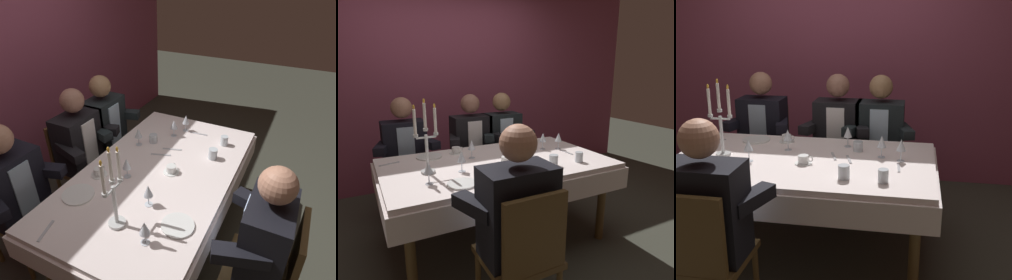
{
  "view_description": "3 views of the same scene",
  "coord_description": "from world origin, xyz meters",
  "views": [
    {
      "loc": [
        -1.65,
        -0.9,
        2.14
      ],
      "look_at": [
        0.15,
        -0.01,
        0.95
      ],
      "focal_mm": 31.75,
      "sensor_mm": 36.0,
      "label": 1
    },
    {
      "loc": [
        -1.07,
        -2.25,
        1.54
      ],
      "look_at": [
        0.13,
        0.08,
        0.89
      ],
      "focal_mm": 32.27,
      "sensor_mm": 36.0,
      "label": 2
    },
    {
      "loc": [
        0.79,
        -2.76,
        1.74
      ],
      "look_at": [
        0.3,
        0.03,
        0.89
      ],
      "focal_mm": 44.54,
      "sensor_mm": 36.0,
      "label": 3
    }
  ],
  "objects": [
    {
      "name": "dinner_plate_0",
      "position": [
        -0.44,
        -0.37,
        0.75
      ],
      "size": [
        0.21,
        0.21,
        0.01
      ],
      "primitive_type": "cylinder",
      "color": "white",
      "rests_on": "dining_table"
    },
    {
      "name": "coffee_cup_0",
      "position": [
        -0.24,
        0.39,
        0.77
      ],
      "size": [
        0.13,
        0.12,
        0.06
      ],
      "color": "white",
      "rests_on": "dining_table"
    },
    {
      "name": "spoon_0",
      "position": [
        -0.84,
        0.33,
        0.74
      ],
      "size": [
        0.17,
        0.06,
        0.01
      ],
      "primitive_type": "cube",
      "rotation": [
        0.0,
        0.0,
        0.25
      ],
      "color": "#B7B7BC",
      "rests_on": "dining_table"
    },
    {
      "name": "coffee_cup_1",
      "position": [
        0.04,
        -0.1,
        0.77
      ],
      "size": [
        0.13,
        0.12,
        0.06
      ],
      "color": "white",
      "rests_on": "dining_table"
    },
    {
      "name": "wine_glass_3",
      "position": [
        0.28,
        0.34,
        0.86
      ],
      "size": [
        0.07,
        0.07,
        0.16
      ],
      "color": "silver",
      "rests_on": "dining_table"
    },
    {
      "name": "wine_glass_0",
      "position": [
        0.71,
        0.07,
        0.85
      ],
      "size": [
        0.07,
        0.07,
        0.16
      ],
      "color": "silver",
      "rests_on": "dining_table"
    },
    {
      "name": "water_tumbler_1",
      "position": [
        0.37,
        -0.32,
        0.79
      ],
      "size": [
        0.07,
        0.07,
        0.09
      ],
      "primitive_type": "cylinder",
      "color": "silver",
      "rests_on": "dining_table"
    },
    {
      "name": "fork_3",
      "position": [
        0.34,
        0.04,
        0.74
      ],
      "size": [
        0.07,
        0.17,
        0.01
      ],
      "primitive_type": "cube",
      "rotation": [
        0.0,
        0.0,
        1.89
      ],
      "color": "#B7B7BC",
      "rests_on": "dining_table"
    },
    {
      "name": "seated_diner_3",
      "position": [
        0.49,
        0.89,
        0.74
      ],
      "size": [
        0.63,
        0.48,
        1.24
      ],
      "color": "brown",
      "rests_on": "ground_plane"
    },
    {
      "name": "wine_glass_5",
      "position": [
        -0.36,
        -0.12,
        0.86
      ],
      "size": [
        0.07,
        0.07,
        0.16
      ],
      "color": "silver",
      "rests_on": "dining_table"
    },
    {
      "name": "dinner_plate_1",
      "position": [
        -0.49,
        0.37,
        0.75
      ],
      "size": [
        0.23,
        0.23,
        0.01
      ],
      "primitive_type": "cylinder",
      "color": "white",
      "rests_on": "dining_table"
    },
    {
      "name": "fork_2",
      "position": [
        0.22,
        0.09,
        0.74
      ],
      "size": [
        0.07,
        0.17,
        0.01
      ],
      "primitive_type": "cube",
      "rotation": [
        0.0,
        0.0,
        1.91
      ],
      "color": "#B7B7BC",
      "rests_on": "dining_table"
    },
    {
      "name": "wine_glass_1",
      "position": [
        0.56,
        0.13,
        0.85
      ],
      "size": [
        0.07,
        0.07,
        0.16
      ],
      "color": "silver",
      "rests_on": "dining_table"
    },
    {
      "name": "candelabra",
      "position": [
        -0.59,
        -0.03,
        0.97
      ],
      "size": [
        0.19,
        0.11,
        0.57
      ],
      "color": "silver",
      "rests_on": "dining_table"
    },
    {
      "name": "seated_diner_2",
      "position": [
        0.1,
        0.89,
        0.74
      ],
      "size": [
        0.63,
        0.48,
        1.24
      ],
      "color": "brown",
      "rests_on": "ground_plane"
    },
    {
      "name": "seated_diner_0",
      "position": [
        -0.62,
        0.89,
        0.74
      ],
      "size": [
        0.63,
        0.48,
        1.24
      ],
      "color": "brown",
      "rests_on": "ground_plane"
    },
    {
      "name": "water_tumbler_2",
      "position": [
        0.38,
        0.25,
        0.78
      ],
      "size": [
        0.07,
        0.07,
        0.08
      ],
      "primitive_type": "cylinder",
      "color": "silver",
      "rests_on": "dining_table"
    },
    {
      "name": "seated_diner_1",
      "position": [
        -0.29,
        -0.89,
        0.74
      ],
      "size": [
        0.63,
        0.48,
        1.24
      ],
      "color": "brown",
      "rests_on": "ground_plane"
    },
    {
      "name": "ground_plane",
      "position": [
        0.0,
        0.0,
        0.0
      ],
      "size": [
        12.0,
        12.0,
        0.0
      ],
      "primitive_type": "plane",
      "color": "#38392F"
    },
    {
      "name": "dining_table",
      "position": [
        0.0,
        0.0,
        0.62
      ],
      "size": [
        1.94,
        1.14,
        0.74
      ],
      "color": "white",
      "rests_on": "ground_plane"
    },
    {
      "name": "spoon_1",
      "position": [
        0.7,
        -0.07,
        0.74
      ],
      "size": [
        0.03,
        0.17,
        0.01
      ],
      "primitive_type": "cube",
      "rotation": [
        0.0,
        0.0,
        1.64
      ],
      "color": "#B7B7BC",
      "rests_on": "dining_table"
    },
    {
      "name": "back_wall",
      "position": [
        0.0,
        1.66,
        1.35
      ],
      "size": [
        6.0,
        0.12,
        2.7
      ],
      "primitive_type": "cube",
      "color": "#8C3F57",
      "rests_on": "ground_plane"
    },
    {
      "name": "wine_glass_2",
      "position": [
        -0.16,
        0.18,
        0.85
      ],
      "size": [
        0.07,
        0.07,
        0.16
      ],
      "color": "silver",
      "rests_on": "dining_table"
    },
    {
      "name": "wine_glass_4",
      "position": [
        -0.64,
        -0.26,
        0.85
      ],
      "size": [
        0.07,
        0.07,
        0.16
      ],
      "color": "silver",
      "rests_on": "dining_table"
    },
    {
      "name": "water_tumbler_0",
      "position": [
        0.62,
        -0.34,
        0.78
      ],
      "size": [
        0.07,
        0.07,
        0.09
      ],
      "primitive_type": "cylinder",
      "color": "silver",
      "rests_on": "dining_table"
    }
  ]
}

